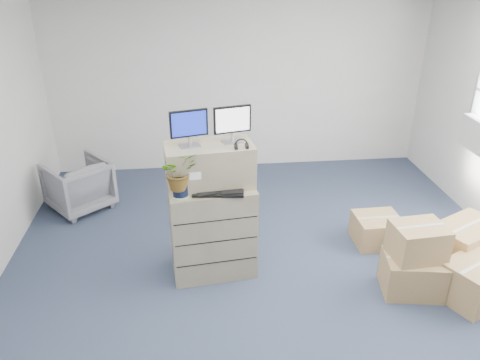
% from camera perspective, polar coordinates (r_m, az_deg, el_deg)
% --- Properties ---
extents(ground, '(7.00, 7.00, 0.00)m').
position_cam_1_polar(ground, '(5.09, 4.12, -14.23)').
color(ground, '#273446').
rests_on(ground, ground).
extents(wall_back, '(6.00, 0.02, 2.80)m').
position_cam_1_polar(wall_back, '(7.61, -0.06, 11.62)').
color(wall_back, beige).
rests_on(wall_back, ground).
extents(filing_cabinet_lower, '(0.96, 0.65, 1.06)m').
position_cam_1_polar(filing_cabinet_lower, '(5.20, -3.40, -6.05)').
color(filing_cabinet_lower, '#827859').
rests_on(filing_cabinet_lower, ground).
extents(filing_cabinet_upper, '(0.95, 0.55, 0.45)m').
position_cam_1_polar(filing_cabinet_upper, '(4.89, -3.72, 1.80)').
color(filing_cabinet_upper, '#827859').
rests_on(filing_cabinet_upper, filing_cabinet_lower).
extents(monitor_left, '(0.38, 0.19, 0.38)m').
position_cam_1_polar(monitor_left, '(4.70, -6.24, 6.52)').
color(monitor_left, '#99999E').
rests_on(monitor_left, filing_cabinet_upper).
extents(monitor_right, '(0.39, 0.19, 0.39)m').
position_cam_1_polar(monitor_right, '(4.78, -0.94, 7.05)').
color(monitor_right, '#99999E').
rests_on(monitor_right, filing_cabinet_upper).
extents(headphones, '(0.14, 0.03, 0.14)m').
position_cam_1_polar(headphones, '(4.69, 0.16, 4.29)').
color(headphones, black).
rests_on(headphones, filing_cabinet_upper).
extents(keyboard, '(0.55, 0.28, 0.03)m').
position_cam_1_polar(keyboard, '(4.80, -2.65, -1.46)').
color(keyboard, black).
rests_on(keyboard, filing_cabinet_lower).
extents(mouse, '(0.11, 0.07, 0.04)m').
position_cam_1_polar(mouse, '(4.88, 0.34, -0.88)').
color(mouse, silver).
rests_on(mouse, filing_cabinet_lower).
extents(water_bottle, '(0.08, 0.08, 0.28)m').
position_cam_1_polar(water_bottle, '(4.90, -3.25, 0.83)').
color(water_bottle, '#9B9FA3').
rests_on(water_bottle, filing_cabinet_lower).
extents(phone_dock, '(0.06, 0.05, 0.13)m').
position_cam_1_polar(phone_dock, '(4.92, -3.67, -0.38)').
color(phone_dock, silver).
rests_on(phone_dock, filing_cabinet_lower).
extents(external_drive, '(0.24, 0.21, 0.06)m').
position_cam_1_polar(external_drive, '(5.08, -0.01, 0.39)').
color(external_drive, black).
rests_on(external_drive, filing_cabinet_lower).
extents(tissue_box, '(0.22, 0.11, 0.08)m').
position_cam_1_polar(tissue_box, '(5.06, 0.33, 1.18)').
color(tissue_box, '#438CE5').
rests_on(tissue_box, external_drive).
extents(potted_plant, '(0.47, 0.50, 0.40)m').
position_cam_1_polar(potted_plant, '(4.68, -7.42, 0.51)').
color(potted_plant, '#98B491').
rests_on(potted_plant, filing_cabinet_lower).
extents(office_chair, '(1.04, 1.03, 0.78)m').
position_cam_1_polar(office_chair, '(6.91, -19.13, -0.32)').
color(office_chair, slate).
rests_on(office_chair, ground).
extents(cardboard_boxes, '(1.56, 1.75, 0.78)m').
position_cam_1_polar(cardboard_boxes, '(5.66, 22.78, -8.38)').
color(cardboard_boxes, '#9C7B4B').
rests_on(cardboard_boxes, ground).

